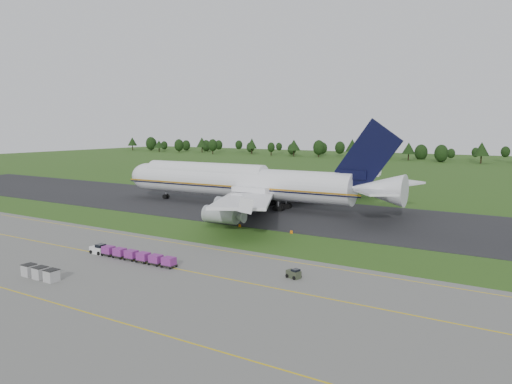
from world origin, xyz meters
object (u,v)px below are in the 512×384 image
Objects in this scene: uld_row at (40,273)px; edge_markers at (265,229)px; aircraft at (243,182)px; baggage_train at (130,255)px; utility_cart at (294,274)px.

uld_row reaches higher than edge_markers.
aircraft is 12.09× the size of uld_row.
baggage_train reaches higher than utility_cart.
uld_row is (-28.55, -18.09, 0.31)m from utility_cart.
utility_cart is (38.75, -46.75, -5.69)m from aircraft.
utility_cart is 0.33× the size of uld_row.
baggage_train is at bearing -101.86° from edge_markers.
utility_cart is at bearing 11.23° from baggage_train.
uld_row reaches higher than baggage_train.
baggage_train is 2.68× the size of uld_row.
utility_cart is 31.11m from edge_markers.
aircraft is 6.33× the size of edge_markers.
baggage_train is 1.40× the size of edge_markers.
edge_markers is (19.60, -22.24, -5.97)m from aircraft.
aircraft is 37.18× the size of utility_cart.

